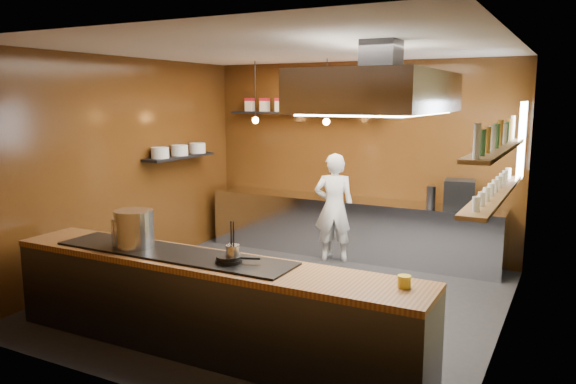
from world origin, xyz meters
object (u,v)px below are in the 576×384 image
Objects in this scene: espresso_machine at (459,194)px; chef at (334,207)px; stockpot_small at (127,231)px; stockpot_large at (134,229)px; extractor_hood at (380,91)px.

chef is (-1.75, -0.35, -0.29)m from espresso_machine.
stockpot_large is at bearing -7.83° from stockpot_small.
stockpot_large is 0.96× the size of espresso_machine.
stockpot_small is 0.76× the size of espresso_machine.
stockpot_large is 0.24× the size of chef.
stockpot_large is 4.54m from espresso_machine.
stockpot_small is (-2.27, -1.21, -1.42)m from extractor_hood.
chef is at bearing -177.89° from espresso_machine.
espresso_machine is 0.25× the size of chef.
extractor_hood is 6.41× the size of stockpot_small.
chef is at bearing 122.45° from extractor_hood.
stockpot_small is at bearing 56.94° from chef.
chef reaches higher than espresso_machine.
stockpot_small is 0.19× the size of chef.
stockpot_large reaches higher than stockpot_small.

